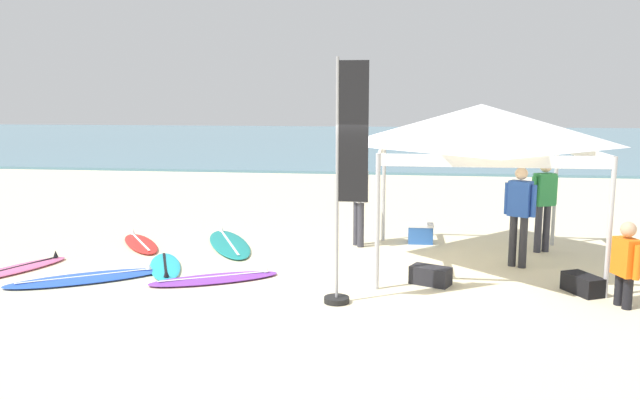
% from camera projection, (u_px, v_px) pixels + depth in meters
% --- Properties ---
extents(ground_plane, '(80.00, 80.00, 0.00)m').
position_uv_depth(ground_plane, '(310.00, 279.00, 10.05)').
color(ground_plane, beige).
extents(sea, '(80.00, 36.00, 0.10)m').
position_uv_depth(sea, '(380.00, 140.00, 41.11)').
color(sea, '#568499').
rests_on(sea, ground).
extents(canopy_tent, '(3.42, 3.42, 2.75)m').
position_uv_depth(canopy_tent, '(481.00, 126.00, 10.57)').
color(canopy_tent, '#B7B7BC').
rests_on(canopy_tent, ground).
extents(surfboard_red, '(1.49, 1.86, 0.19)m').
position_uv_depth(surfboard_red, '(141.00, 243.00, 12.35)').
color(surfboard_red, red).
rests_on(surfboard_red, ground).
extents(surfboard_cyan, '(1.17, 1.90, 0.19)m').
position_uv_depth(surfboard_cyan, '(165.00, 266.00, 10.68)').
color(surfboard_cyan, '#23B2CC').
rests_on(surfboard_cyan, ground).
extents(surfboard_purple, '(2.08, 1.42, 0.19)m').
position_uv_depth(surfboard_purple, '(215.00, 278.00, 9.97)').
color(surfboard_purple, purple).
rests_on(surfboard_purple, ground).
extents(surfboard_teal, '(1.67, 2.61, 0.19)m').
position_uv_depth(surfboard_teal, '(229.00, 244.00, 12.33)').
color(surfboard_teal, '#19847F').
rests_on(surfboard_teal, ground).
extents(surfboard_pink, '(1.20, 1.89, 0.19)m').
position_uv_depth(surfboard_pink, '(17.00, 269.00, 10.54)').
color(surfboard_pink, pink).
rests_on(surfboard_pink, ground).
extents(surfboard_blue, '(2.39, 1.81, 0.19)m').
position_uv_depth(surfboard_blue, '(86.00, 278.00, 9.99)').
color(surfboard_blue, blue).
rests_on(surfboard_blue, ground).
extents(person_grey, '(0.37, 0.49, 1.71)m').
position_uv_depth(person_grey, '(359.00, 196.00, 12.14)').
color(person_grey, '#383842').
rests_on(person_grey, ground).
extents(person_green, '(0.51, 0.35, 1.71)m').
position_uv_depth(person_green, '(544.00, 200.00, 11.67)').
color(person_green, '#383842').
rests_on(person_green, ground).
extents(person_blue, '(0.48, 0.38, 1.71)m').
position_uv_depth(person_blue, '(520.00, 210.00, 10.64)').
color(person_blue, '#2D2D33').
rests_on(person_blue, ground).
extents(person_orange, '(0.32, 0.53, 1.20)m').
position_uv_depth(person_orange, '(626.00, 261.00, 8.63)').
color(person_orange, black).
rests_on(person_orange, ground).
extents(banner_flag, '(0.60, 0.36, 3.40)m').
position_uv_depth(banner_flag, '(345.00, 193.00, 8.65)').
color(banner_flag, '#99999E').
rests_on(banner_flag, ground).
extents(gear_bag_near_tent, '(0.68, 0.54, 0.28)m').
position_uv_depth(gear_bag_near_tent, '(430.00, 275.00, 9.77)').
color(gear_bag_near_tent, '#232328').
rests_on(gear_bag_near_tent, ground).
extents(gear_bag_by_pole, '(0.55, 0.68, 0.28)m').
position_uv_depth(gear_bag_by_pole, '(583.00, 284.00, 9.31)').
color(gear_bag_by_pole, black).
rests_on(gear_bag_by_pole, ground).
extents(cooler_box, '(0.50, 0.36, 0.39)m').
position_uv_depth(cooler_box, '(421.00, 233.00, 12.51)').
color(cooler_box, '#2D60B7').
rests_on(cooler_box, ground).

